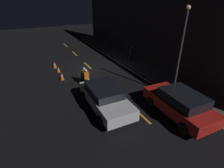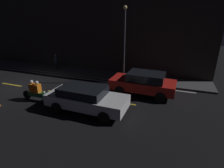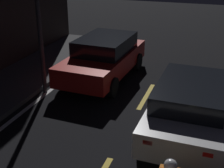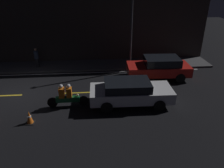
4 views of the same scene
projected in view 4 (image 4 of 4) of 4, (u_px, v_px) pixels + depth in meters
The scene contains 13 objects.
ground_plane at pixel (22, 95), 13.40m from camera, with size 56.00×56.00×0.00m, color black.
raised_curb at pixel (38, 67), 17.52m from camera, with size 28.00×2.35×0.13m.
building_front at pixel (35, 16), 17.08m from camera, with size 28.00×0.30×7.62m.
lane_dash_c at pixel (5, 96), 13.33m from camera, with size 2.00×0.14×0.01m.
lane_dash_d at pixel (79, 93), 13.67m from camera, with size 2.00×0.14×0.01m.
lane_dash_e at pixel (150, 90), 14.01m from camera, with size 2.00×0.14×0.01m.
lane_solid_kerb at pixel (34, 74), 16.27m from camera, with size 25.20×0.14×0.01m.
sedan_white at pixel (130, 92), 12.19m from camera, with size 4.59×2.03×1.40m.
taxi_red at pixel (159, 67), 15.42m from camera, with size 4.42×2.14×1.53m.
motorcycle at pixel (66, 96), 11.98m from camera, with size 2.27×0.37×1.35m.
traffic_cone_far at pixel (29, 117), 10.66m from camera, with size 0.41×0.41×0.67m.
pedestrian at pixel (37, 58), 17.00m from camera, with size 0.34×0.34×1.52m.
street_lamp at pixel (131, 29), 15.51m from camera, with size 0.28×0.28×5.76m.
Camera 4 is at (4.52, -12.20, 6.43)m, focal length 35.00 mm.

